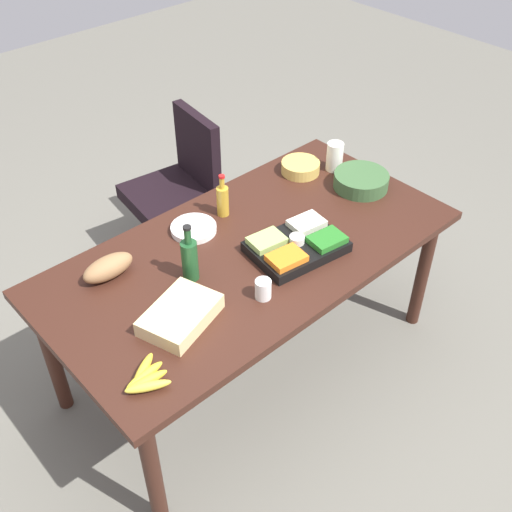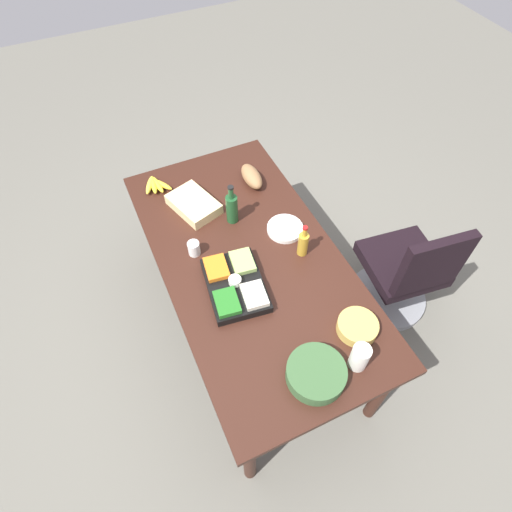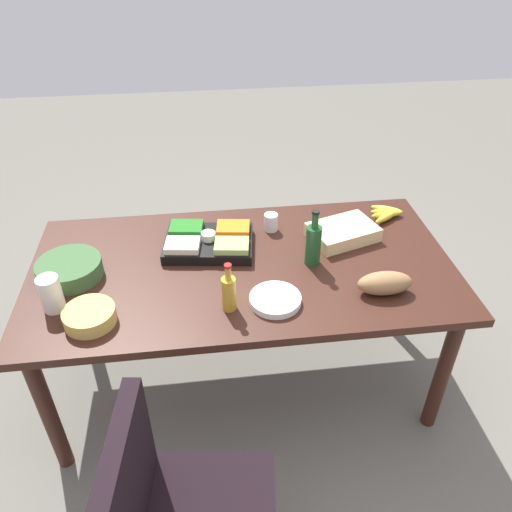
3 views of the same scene
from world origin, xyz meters
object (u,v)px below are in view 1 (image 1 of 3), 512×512
paper_cup (263,289)px  dressing_bottle (223,200)px  paper_plate_stack (194,229)px  bread_loaf (108,268)px  mayo_jar (335,156)px  conference_table (250,262)px  chip_bowl (300,167)px  veggie_tray (297,245)px  wine_bottle (190,259)px  office_chair (178,204)px  banana_bunch (145,378)px  salad_bowl (361,181)px  sheet_cake (180,315)px

paper_cup → dressing_bottle: dressing_bottle is taller
paper_plate_stack → bread_loaf: (-0.48, -0.01, 0.04)m
bread_loaf → mayo_jar: (1.39, -0.07, 0.03)m
conference_table → chip_bowl: bearing=25.5°
paper_cup → dressing_bottle: bearing=65.6°
veggie_tray → paper_cup: (-0.32, -0.12, 0.01)m
paper_cup → wine_bottle: (-0.15, 0.30, 0.06)m
chip_bowl → office_chair: bearing=117.4°
conference_table → paper_plate_stack: 0.32m
banana_bunch → paper_cup: (0.63, 0.04, 0.02)m
salad_bowl → wine_bottle: wine_bottle is taller
bread_loaf → wine_bottle: size_ratio=0.85×
wine_bottle → bread_loaf: bearing=136.3°
office_chair → paper_plate_stack: office_chair is taller
paper_cup → salad_bowl: bearing=15.8°
sheet_cake → veggie_tray: bearing=0.0°
sheet_cake → chip_bowl: bearing=21.8°
veggie_tray → dressing_bottle: size_ratio=2.02×
wine_bottle → dressing_bottle: wine_bottle is taller
wine_bottle → dressing_bottle: bearing=33.3°
veggie_tray → paper_plate_stack: 0.51m
salad_bowl → wine_bottle: (-1.10, 0.03, 0.07)m
banana_bunch → conference_table: bearing=21.8°
paper_plate_stack → mayo_jar: size_ratio=1.38×
chip_bowl → paper_cup: 1.01m
conference_table → paper_cup: size_ratio=21.78×
paper_plate_stack → salad_bowl: 0.93m
bread_loaf → chip_bowl: bearing=1.5°
bread_loaf → dressing_bottle: 0.67m
office_chair → mayo_jar: bearing=-56.9°
paper_plate_stack → wine_bottle: bearing=-129.8°
salad_bowl → conference_table: bearing=179.4°
bread_loaf → mayo_jar: size_ratio=1.51×
paper_cup → paper_plate_stack: bearing=83.4°
office_chair → dressing_bottle: bearing=-106.1°
conference_table → salad_bowl: bearing=-0.6°
veggie_tray → conference_table: bearing=133.4°
wine_bottle → banana_bunch: bearing=-144.0°
office_chair → bread_loaf: (-0.87, -0.73, 0.45)m
mayo_jar → bread_loaf: bearing=177.2°
sheet_cake → office_chair: bearing=55.1°
conference_table → paper_plate_stack: bearing=111.2°
sheet_cake → chip_bowl: size_ratio=1.53×
salad_bowl → banana_bunch: 1.61m
veggie_tray → chip_bowl: bearing=43.0°
veggie_tray → dressing_bottle: 0.46m
veggie_tray → sheet_cake: veggie_tray is taller
paper_cup → wine_bottle: size_ratio=0.32×
sheet_cake → bread_loaf: bread_loaf is taller
office_chair → salad_bowl: office_chair is taller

